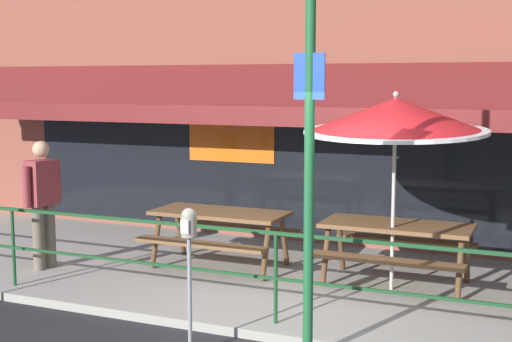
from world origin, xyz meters
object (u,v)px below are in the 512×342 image
at_px(picnic_table_centre, 397,236).
at_px(patio_umbrella_centre, 395,117).
at_px(parking_meter_far, 189,237).
at_px(street_sign_pole, 309,162).
at_px(pedestrian_walking, 43,198).
at_px(picnic_table_left, 220,223).

xyz_separation_m(picnic_table_centre, patio_umbrella_centre, (0.00, -0.23, 1.47)).
distance_m(parking_meter_far, street_sign_pole, 1.36).
xyz_separation_m(patio_umbrella_centre, parking_meter_far, (-1.35, -2.56, -1.03)).
bearing_deg(parking_meter_far, street_sign_pole, 7.18).
bearing_deg(parking_meter_far, picnic_table_centre, 64.17).
bearing_deg(pedestrian_walking, patio_umbrella_centre, 10.85).
xyz_separation_m(picnic_table_left, picnic_table_centre, (2.35, 0.11, 0.00)).
distance_m(picnic_table_left, pedestrian_walking, 2.37).
height_order(picnic_table_centre, street_sign_pole, street_sign_pole).
bearing_deg(picnic_table_centre, pedestrian_walking, -166.35).
xyz_separation_m(picnic_table_left, parking_meter_far, (1.01, -2.68, 0.44)).
relative_size(patio_umbrella_centre, parking_meter_far, 1.67).
bearing_deg(parking_meter_far, picnic_table_left, 110.60).
bearing_deg(street_sign_pole, parking_meter_far, -172.82).
height_order(patio_umbrella_centre, parking_meter_far, patio_umbrella_centre).
relative_size(patio_umbrella_centre, pedestrian_walking, 1.39).
relative_size(picnic_table_centre, pedestrian_walking, 1.05).
bearing_deg(picnic_table_centre, patio_umbrella_centre, -90.00).
height_order(pedestrian_walking, street_sign_pole, street_sign_pole).
xyz_separation_m(picnic_table_centre, parking_meter_far, (-1.35, -2.79, 0.44)).
xyz_separation_m(patio_umbrella_centre, pedestrian_walking, (-4.49, -0.86, -1.12)).
height_order(picnic_table_centre, pedestrian_walking, pedestrian_walking).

